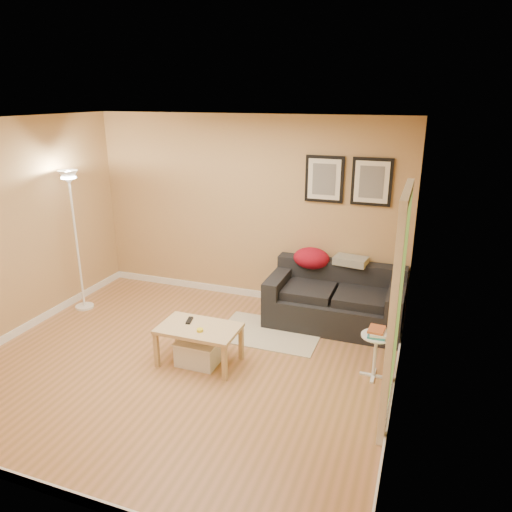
# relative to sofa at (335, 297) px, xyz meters

# --- Properties ---
(floor) EXTENTS (4.50, 4.50, 0.00)m
(floor) POSITION_rel_sofa_xyz_m (-1.38, -1.53, -0.38)
(floor) COLOR #AF744B
(floor) RESTS_ON ground
(ceiling) EXTENTS (4.50, 4.50, 0.00)m
(ceiling) POSITION_rel_sofa_xyz_m (-1.38, -1.53, 2.23)
(ceiling) COLOR white
(ceiling) RESTS_ON wall_back
(wall_back) EXTENTS (4.50, 0.00, 4.50)m
(wall_back) POSITION_rel_sofa_xyz_m (-1.38, 0.47, 0.92)
(wall_back) COLOR tan
(wall_back) RESTS_ON ground
(wall_front) EXTENTS (4.50, 0.00, 4.50)m
(wall_front) POSITION_rel_sofa_xyz_m (-1.38, -3.53, 0.92)
(wall_front) COLOR tan
(wall_front) RESTS_ON ground
(wall_left) EXTENTS (0.00, 4.00, 4.00)m
(wall_left) POSITION_rel_sofa_xyz_m (-3.63, -1.53, 0.92)
(wall_left) COLOR tan
(wall_left) RESTS_ON ground
(wall_right) EXTENTS (0.00, 4.00, 4.00)m
(wall_right) POSITION_rel_sofa_xyz_m (0.87, -1.53, 0.92)
(wall_right) COLOR tan
(wall_right) RESTS_ON ground
(baseboard_back) EXTENTS (4.50, 0.02, 0.10)m
(baseboard_back) POSITION_rel_sofa_xyz_m (-1.38, 0.46, -0.33)
(baseboard_back) COLOR white
(baseboard_back) RESTS_ON ground
(baseboard_front) EXTENTS (4.50, 0.02, 0.10)m
(baseboard_front) POSITION_rel_sofa_xyz_m (-1.38, -3.52, -0.33)
(baseboard_front) COLOR white
(baseboard_front) RESTS_ON ground
(baseboard_left) EXTENTS (0.02, 4.00, 0.10)m
(baseboard_left) POSITION_rel_sofa_xyz_m (-3.62, -1.53, -0.33)
(baseboard_left) COLOR white
(baseboard_left) RESTS_ON ground
(baseboard_right) EXTENTS (0.02, 4.00, 0.10)m
(baseboard_right) POSITION_rel_sofa_xyz_m (0.86, -1.53, -0.33)
(baseboard_right) COLOR white
(baseboard_right) RESTS_ON ground
(sofa) EXTENTS (1.70, 0.90, 0.75)m
(sofa) POSITION_rel_sofa_xyz_m (0.00, 0.00, 0.00)
(sofa) COLOR black
(sofa) RESTS_ON ground
(red_throw) EXTENTS (0.48, 0.36, 0.28)m
(red_throw) POSITION_rel_sofa_xyz_m (-0.39, 0.26, 0.40)
(red_throw) COLOR maroon
(red_throw) RESTS_ON sofa
(plaid_throw) EXTENTS (0.45, 0.32, 0.10)m
(plaid_throw) POSITION_rel_sofa_xyz_m (0.12, 0.31, 0.41)
(plaid_throw) COLOR tan
(plaid_throw) RESTS_ON sofa
(framed_print_left) EXTENTS (0.50, 0.04, 0.60)m
(framed_print_left) POSITION_rel_sofa_xyz_m (-0.30, 0.45, 1.43)
(framed_print_left) COLOR black
(framed_print_left) RESTS_ON wall_back
(framed_print_right) EXTENTS (0.50, 0.04, 0.60)m
(framed_print_right) POSITION_rel_sofa_xyz_m (0.30, 0.45, 1.43)
(framed_print_right) COLOR black
(framed_print_right) RESTS_ON wall_back
(area_rug) EXTENTS (1.25, 0.85, 0.01)m
(area_rug) POSITION_rel_sofa_xyz_m (-0.70, -0.54, -0.37)
(area_rug) COLOR beige
(area_rug) RESTS_ON ground
(green_runner) EXTENTS (0.70, 0.50, 0.01)m
(green_runner) POSITION_rel_sofa_xyz_m (-1.50, -0.82, -0.37)
(green_runner) COLOR #668C4C
(green_runner) RESTS_ON ground
(coffee_table) EXTENTS (1.00, 0.78, 0.44)m
(coffee_table) POSITION_rel_sofa_xyz_m (-1.21, -1.45, -0.16)
(coffee_table) COLOR tan
(coffee_table) RESTS_ON ground
(remote_control) EXTENTS (0.09, 0.17, 0.02)m
(remote_control) POSITION_rel_sofa_xyz_m (-1.37, -1.37, 0.07)
(remote_control) COLOR black
(remote_control) RESTS_ON coffee_table
(tape_roll) EXTENTS (0.07, 0.07, 0.03)m
(tape_roll) POSITION_rel_sofa_xyz_m (-1.15, -1.54, 0.08)
(tape_roll) COLOR yellow
(tape_roll) RESTS_ON coffee_table
(storage_bin) EXTENTS (0.46, 0.33, 0.28)m
(storage_bin) POSITION_rel_sofa_xyz_m (-1.22, -1.49, -0.23)
(storage_bin) COLOR white
(storage_bin) RESTS_ON ground
(side_table) EXTENTS (0.32, 0.32, 0.49)m
(side_table) POSITION_rel_sofa_xyz_m (0.64, -1.09, -0.13)
(side_table) COLOR white
(side_table) RESTS_ON ground
(book_stack) EXTENTS (0.19, 0.24, 0.07)m
(book_stack) POSITION_rel_sofa_xyz_m (0.64, -1.08, 0.15)
(book_stack) COLOR teal
(book_stack) RESTS_ON side_table
(floor_lamp) EXTENTS (0.25, 0.25, 1.93)m
(floor_lamp) POSITION_rel_sofa_xyz_m (-3.38, -0.70, 0.54)
(floor_lamp) COLOR white
(floor_lamp) RESTS_ON ground
(doorway) EXTENTS (0.12, 1.01, 2.13)m
(doorway) POSITION_rel_sofa_xyz_m (0.82, -1.68, 0.65)
(doorway) COLOR white
(doorway) RESTS_ON ground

